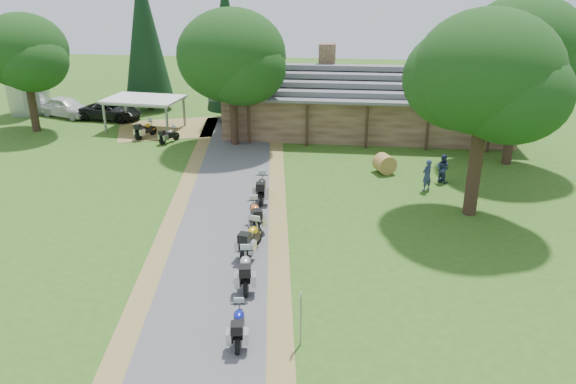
# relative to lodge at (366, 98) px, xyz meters

# --- Properties ---
(ground) EXTENTS (120.00, 120.00, 0.00)m
(ground) POSITION_rel_lodge_xyz_m (-6.00, -24.00, -2.45)
(ground) COLOR #2F5919
(ground) RESTS_ON ground
(driveway) EXTENTS (51.95, 51.95, 0.00)m
(driveway) POSITION_rel_lodge_xyz_m (-6.50, -20.00, -2.45)
(driveway) COLOR #4D4D50
(driveway) RESTS_ON ground
(lodge) EXTENTS (21.40, 9.40, 4.90)m
(lodge) POSITION_rel_lodge_xyz_m (0.00, 0.00, 0.00)
(lodge) COLOR brown
(lodge) RESTS_ON ground
(silo) EXTENTS (3.67, 3.67, 6.80)m
(silo) POSITION_rel_lodge_xyz_m (-27.87, 2.41, 0.95)
(silo) COLOR gray
(silo) RESTS_ON ground
(carport) EXTENTS (5.86, 4.25, 2.38)m
(carport) POSITION_rel_lodge_xyz_m (-16.43, -1.53, -1.26)
(carport) COLOR silver
(carport) RESTS_ON ground
(car_white_sedan) EXTENTS (4.62, 6.63, 2.04)m
(car_white_sedan) POSITION_rel_lodge_xyz_m (-24.27, 1.50, -1.43)
(car_white_sedan) COLOR silver
(car_white_sedan) RESTS_ON ground
(car_dark_suv) EXTENTS (3.03, 5.67, 2.07)m
(car_dark_suv) POSITION_rel_lodge_xyz_m (-20.25, 0.94, -1.42)
(car_dark_suv) COLOR black
(car_dark_suv) RESTS_ON ground
(motorcycle_row_a) EXTENTS (0.84, 1.88, 1.24)m
(motorcycle_row_a) POSITION_rel_lodge_xyz_m (-4.41, -26.22, -1.83)
(motorcycle_row_a) COLOR #121A95
(motorcycle_row_a) RESTS_ON ground
(motorcycle_row_b) EXTENTS (1.03, 2.16, 1.42)m
(motorcycle_row_b) POSITION_rel_lodge_xyz_m (-4.82, -22.83, -1.74)
(motorcycle_row_b) COLOR #999CA0
(motorcycle_row_b) RESTS_ON ground
(motorcycle_row_c) EXTENTS (1.03, 2.19, 1.44)m
(motorcycle_row_c) POSITION_rel_lodge_xyz_m (-5.06, -20.19, -1.73)
(motorcycle_row_c) COLOR #BF9211
(motorcycle_row_c) RESTS_ON ground
(motorcycle_row_d) EXTENTS (1.21, 2.13, 1.38)m
(motorcycle_row_d) POSITION_rel_lodge_xyz_m (-5.31, -17.69, -1.76)
(motorcycle_row_d) COLOR #D15D20
(motorcycle_row_d) RESTS_ON ground
(motorcycle_row_e) EXTENTS (0.88, 2.16, 1.44)m
(motorcycle_row_e) POSITION_rel_lodge_xyz_m (-5.54, -14.37, -1.73)
(motorcycle_row_e) COLOR black
(motorcycle_row_e) RESTS_ON ground
(motorcycle_carport_a) EXTENTS (1.29, 2.01, 1.31)m
(motorcycle_carport_a) POSITION_rel_lodge_xyz_m (-15.66, -3.74, -1.80)
(motorcycle_carport_a) COLOR #EEA719
(motorcycle_carport_a) RESTS_ON ground
(motorcycle_carport_b) EXTENTS (1.24, 1.72, 1.13)m
(motorcycle_carport_b) POSITION_rel_lodge_xyz_m (-13.60, -4.72, -1.88)
(motorcycle_carport_b) COLOR slate
(motorcycle_carport_b) RESTS_ON ground
(person_a) EXTENTS (0.72, 0.71, 2.08)m
(person_a) POSITION_rel_lodge_xyz_m (3.17, -11.97, -1.41)
(person_a) COLOR navy
(person_a) RESTS_ON ground
(person_b) EXTENTS (0.68, 0.65, 1.93)m
(person_b) POSITION_rel_lodge_xyz_m (4.20, -10.55, -1.48)
(person_b) COLOR navy
(person_b) RESTS_ON ground
(person_c) EXTENTS (0.64, 0.67, 1.91)m
(person_c) POSITION_rel_lodge_xyz_m (4.24, -10.47, -1.49)
(person_c) COLOR navy
(person_c) RESTS_ON ground
(hay_bale) EXTENTS (1.45, 1.40, 1.13)m
(hay_bale) POSITION_rel_lodge_xyz_m (1.03, -9.34, -1.89)
(hay_bale) COLOR olive
(hay_bale) RESTS_ON ground
(sign_post) EXTENTS (0.35, 0.06, 1.92)m
(sign_post) POSITION_rel_lodge_xyz_m (-2.39, -26.28, -1.49)
(sign_post) COLOR gray
(sign_post) RESTS_ON ground
(oak_lodge_left) EXTENTS (7.14, 7.14, 9.76)m
(oak_lodge_left) POSITION_rel_lodge_xyz_m (-8.96, -4.70, 2.43)
(oak_lodge_left) COLOR #11340F
(oak_lodge_left) RESTS_ON ground
(oak_lodge_right) EXTENTS (7.05, 7.05, 11.40)m
(oak_lodge_right) POSITION_rel_lodge_xyz_m (8.68, -6.74, 3.25)
(oak_lodge_right) COLOR #11340F
(oak_lodge_right) RESTS_ON ground
(oak_driveway) EXTENTS (6.69, 6.69, 11.25)m
(oak_driveway) POSITION_rel_lodge_xyz_m (4.96, -14.92, 3.18)
(oak_driveway) COLOR #11340F
(oak_driveway) RESTS_ON ground
(oak_silo) EXTENTS (6.22, 6.22, 9.50)m
(oak_silo) POSITION_rel_lodge_xyz_m (-24.43, -2.93, 2.30)
(oak_silo) COLOR #11340F
(oak_silo) RESTS_ON ground
(cedar_near) EXTENTS (3.42, 3.42, 10.99)m
(cedar_near) POSITION_rel_lodge_xyz_m (-10.78, 1.98, 3.05)
(cedar_near) COLOR black
(cedar_near) RESTS_ON ground
(cedar_far) EXTENTS (3.99, 3.99, 11.90)m
(cedar_far) POSITION_rel_lodge_xyz_m (-18.27, 4.80, 3.50)
(cedar_far) COLOR black
(cedar_far) RESTS_ON ground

